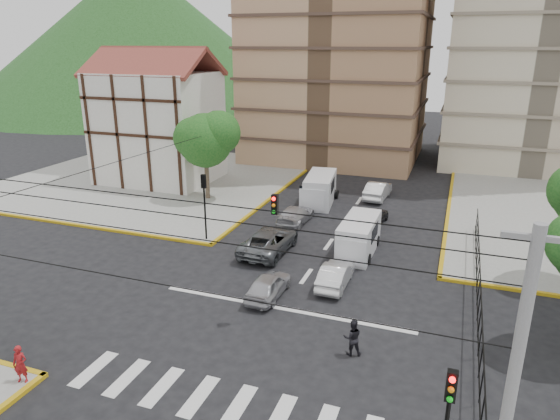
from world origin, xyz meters
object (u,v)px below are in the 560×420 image
at_px(traffic_light_nw, 204,196).
at_px(pedestrian_sw_corner, 20,364).
at_px(car_silver_front_left, 268,285).
at_px(van_left_lane, 319,190).
at_px(pedestrian_crosswalk, 352,338).
at_px(traffic_light_se, 447,417).
at_px(car_white_front_right, 336,274).
at_px(van_right_lane, 358,238).

bearing_deg(traffic_light_nw, pedestrian_sw_corner, -88.89).
relative_size(traffic_light_nw, car_silver_front_left, 1.19).
xyz_separation_m(van_left_lane, pedestrian_crosswalk, (6.93, -19.48, -0.34)).
distance_m(van_left_lane, pedestrian_sw_corner, 26.14).
xyz_separation_m(traffic_light_nw, car_silver_front_left, (6.64, -5.70, -2.48)).
bearing_deg(car_silver_front_left, traffic_light_se, 133.09).
bearing_deg(traffic_light_nw, van_left_lane, 64.62).
bearing_deg(car_white_front_right, car_silver_front_left, 38.99).
bearing_deg(pedestrian_sw_corner, van_right_lane, 43.82).
xyz_separation_m(van_right_lane, van_left_lane, (-5.02, 8.99, 0.09)).
bearing_deg(pedestrian_crosswalk, pedestrian_sw_corner, 7.94).
height_order(traffic_light_nw, van_left_lane, traffic_light_nw).
bearing_deg(van_left_lane, traffic_light_nw, -123.03).
xyz_separation_m(traffic_light_nw, car_white_front_right, (9.60, -3.30, -2.47)).
height_order(traffic_light_se, van_left_lane, traffic_light_se).
bearing_deg(car_silver_front_left, pedestrian_crosswalk, 146.47).
bearing_deg(van_left_lane, pedestrian_sw_corner, -107.70).
bearing_deg(pedestrian_crosswalk, van_right_lane, -100.31).
relative_size(traffic_light_se, traffic_light_nw, 1.00).
height_order(van_left_lane, car_white_front_right, van_left_lane).
relative_size(traffic_light_nw, car_white_front_right, 1.14).
bearing_deg(car_silver_front_left, car_white_front_right, -140.07).
relative_size(van_right_lane, van_left_lane, 0.89).
height_order(traffic_light_nw, pedestrian_crosswalk, traffic_light_nw).
distance_m(van_right_lane, pedestrian_crosswalk, 10.67).
distance_m(traffic_light_nw, pedestrian_sw_corner, 15.65).
bearing_deg(pedestrian_crosswalk, van_left_lane, -91.07).
bearing_deg(pedestrian_sw_corner, traffic_light_nw, 74.68).
relative_size(traffic_light_nw, van_left_lane, 0.80).
bearing_deg(car_white_front_right, pedestrian_sw_corner, 52.67).
xyz_separation_m(traffic_light_se, van_right_lane, (-5.72, 16.86, -2.04)).
distance_m(van_right_lane, pedestrian_sw_corner, 19.30).
height_order(car_white_front_right, pedestrian_crosswalk, pedestrian_crosswalk).
xyz_separation_m(van_left_lane, car_white_front_right, (4.74, -13.54, -0.52)).
relative_size(van_right_lane, pedestrian_sw_corner, 3.19).
distance_m(pedestrian_sw_corner, pedestrian_crosswalk, 13.09).
relative_size(traffic_light_se, pedestrian_crosswalk, 2.71).
height_order(traffic_light_se, pedestrian_crosswalk, traffic_light_se).
relative_size(pedestrian_sw_corner, pedestrian_crosswalk, 0.94).
relative_size(traffic_light_se, pedestrian_sw_corner, 2.87).
height_order(traffic_light_se, traffic_light_nw, same).
bearing_deg(traffic_light_se, pedestrian_crosswalk, 120.91).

